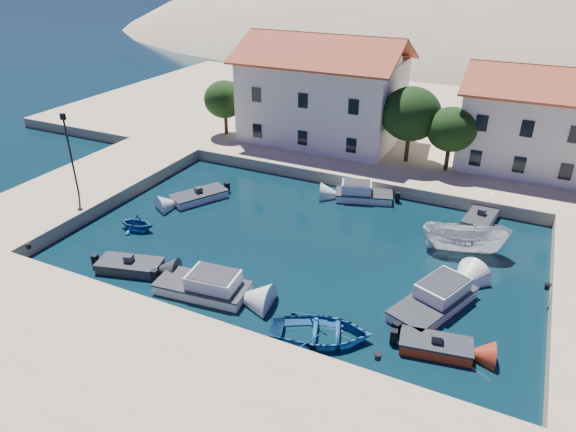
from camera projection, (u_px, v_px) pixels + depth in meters
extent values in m
plane|color=black|center=(219.00, 336.00, 26.00)|extent=(400.00, 400.00, 0.00)
cube|color=beige|center=(139.00, 414.00, 20.97)|extent=(52.00, 12.00, 1.00)
cube|color=beige|center=(85.00, 187.00, 41.08)|extent=(8.00, 20.00, 1.00)
cube|color=beige|center=(425.00, 126.00, 55.35)|extent=(80.00, 36.00, 1.00)
ellipsoid|color=tan|center=(430.00, 119.00, 126.97)|extent=(198.00, 126.00, 72.00)
cube|color=beige|center=(322.00, 100.00, 48.49)|extent=(14.00, 9.00, 7.50)
pyramid|color=#9D3F23|center=(324.00, 47.00, 46.25)|extent=(14.70, 9.45, 2.20)
cube|color=beige|center=(527.00, 128.00, 42.58)|extent=(10.00, 8.00, 6.50)
pyramid|color=#9D3F23|center=(539.00, 77.00, 40.66)|extent=(10.50, 8.40, 1.80)
cylinder|color=#382314|center=(226.00, 122.00, 50.71)|extent=(0.36, 0.36, 2.50)
ellipsoid|color=black|center=(225.00, 99.00, 49.67)|extent=(4.00, 4.00, 3.60)
cylinder|color=#382314|center=(407.00, 145.00, 44.06)|extent=(0.36, 0.36, 3.00)
ellipsoid|color=black|center=(411.00, 114.00, 42.81)|extent=(5.00, 5.00, 4.50)
cylinder|color=#382314|center=(447.00, 156.00, 42.43)|extent=(0.36, 0.36, 2.50)
ellipsoid|color=black|center=(451.00, 129.00, 41.39)|extent=(4.00, 4.00, 3.60)
cylinder|color=black|center=(71.00, 157.00, 37.29)|extent=(0.14, 0.14, 6.00)
cube|color=black|center=(63.00, 117.00, 35.90)|extent=(0.35, 0.25, 0.45)
cylinder|color=black|center=(28.00, 246.00, 31.62)|extent=(0.36, 0.36, 0.30)
cylinder|color=black|center=(378.00, 357.00, 23.02)|extent=(0.36, 0.36, 0.30)
cylinder|color=black|center=(547.00, 287.00, 27.79)|extent=(0.36, 0.36, 0.30)
cube|color=#2D2D31|center=(130.00, 267.00, 31.22)|extent=(4.10, 2.61, 0.90)
cube|color=#2D2D31|center=(129.00, 262.00, 31.07)|extent=(4.19, 2.67, 0.10)
cube|color=#2D2D31|center=(129.00, 259.00, 30.96)|extent=(0.61, 0.61, 0.50)
cube|color=silver|center=(203.00, 289.00, 29.19)|extent=(5.42, 2.79, 0.90)
cube|color=#2D2D31|center=(202.00, 284.00, 29.03)|extent=(5.54, 2.85, 0.10)
cube|color=silver|center=(202.00, 278.00, 28.86)|extent=(2.95, 2.19, 0.90)
imported|color=#194C8A|center=(321.00, 338.00, 25.84)|extent=(5.99, 5.08, 1.05)
cube|color=maroon|center=(435.00, 347.00, 24.91)|extent=(3.58, 2.07, 0.90)
cube|color=#2D2D31|center=(436.00, 342.00, 24.76)|extent=(3.67, 2.11, 0.10)
cube|color=#2D2D31|center=(437.00, 338.00, 24.65)|extent=(0.58, 0.58, 0.50)
cube|color=silver|center=(433.00, 305.00, 27.86)|extent=(4.09, 5.89, 0.90)
cube|color=#2D2D31|center=(434.00, 300.00, 27.71)|extent=(4.18, 6.03, 0.10)
cube|color=silver|center=(435.00, 294.00, 27.54)|extent=(2.82, 3.38, 0.90)
imported|color=silver|center=(463.00, 251.00, 33.26)|extent=(5.68, 3.15, 2.07)
cube|color=silver|center=(480.00, 219.00, 36.75)|extent=(2.30, 4.01, 0.90)
cube|color=#2D2D31|center=(481.00, 215.00, 36.60)|extent=(2.35, 4.10, 0.10)
cube|color=#2D2D31|center=(482.00, 212.00, 36.50)|extent=(0.57, 0.57, 0.50)
imported|color=#194C8A|center=(137.00, 229.00, 35.86)|extent=(2.89, 2.57, 1.38)
cube|color=silver|center=(199.00, 197.00, 40.03)|extent=(3.64, 4.57, 0.90)
cube|color=#2D2D31|center=(199.00, 193.00, 39.87)|extent=(3.72, 4.68, 0.10)
cube|color=#2D2D31|center=(199.00, 190.00, 39.77)|extent=(0.68, 0.68, 0.50)
cube|color=silver|center=(364.00, 197.00, 40.02)|extent=(4.63, 2.99, 0.90)
cube|color=#2D2D31|center=(364.00, 193.00, 39.87)|extent=(4.73, 3.05, 0.10)
cube|color=silver|center=(364.00, 189.00, 39.70)|extent=(2.62, 2.14, 0.90)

